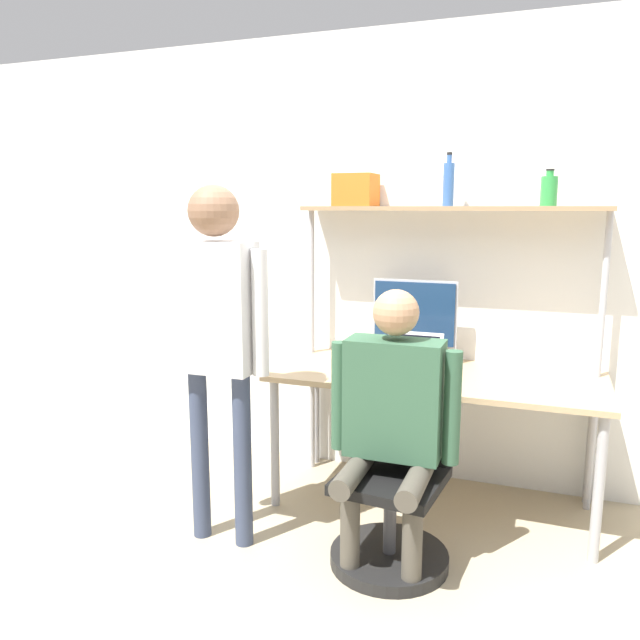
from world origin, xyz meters
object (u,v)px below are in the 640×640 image
at_px(laptop, 412,366).
at_px(bottle_green, 549,190).
at_px(office_chair, 393,507).
at_px(person_seated, 392,409).
at_px(cell_phone, 453,381).
at_px(storage_box, 356,190).
at_px(person_standing, 217,319).
at_px(monitor, 414,318).
at_px(bottle_blue, 449,183).

bearing_deg(laptop, bottle_green, 30.14).
height_order(office_chair, person_seated, person_seated).
xyz_separation_m(cell_phone, person_seated, (-0.19, -0.54, -0.00)).
relative_size(bottle_green, storage_box, 0.84).
xyz_separation_m(person_seated, person_standing, (-0.85, -0.07, 0.37)).
height_order(monitor, person_standing, person_standing).
bearing_deg(office_chair, bottle_blue, 85.66).
relative_size(person_seated, storage_box, 5.68).
bearing_deg(cell_phone, person_seated, -109.52).
distance_m(person_seated, person_standing, 0.93).
relative_size(bottle_green, bottle_blue, 0.66).
bearing_deg(cell_phone, laptop, 175.00).
bearing_deg(bottle_green, office_chair, -124.06).
relative_size(office_chair, person_standing, 0.51).
bearing_deg(person_seated, storage_box, 116.77).
xyz_separation_m(person_standing, bottle_green, (1.45, 1.00, 0.62)).
relative_size(cell_phone, bottle_green, 0.78).
height_order(office_chair, storage_box, storage_box).
relative_size(monitor, storage_box, 2.15).
distance_m(laptop, storage_box, 1.10).
xyz_separation_m(cell_phone, bottle_green, (0.41, 0.39, 0.98)).
relative_size(monitor, laptop, 1.63).
bearing_deg(office_chair, bottle_green, 55.94).
height_order(monitor, laptop, monitor).
bearing_deg(bottle_blue, bottle_green, 0.00).
bearing_deg(cell_phone, bottle_green, 43.42).
bearing_deg(person_seated, bottle_blue, 85.62).
xyz_separation_m(laptop, storage_box, (-0.44, 0.37, 0.94)).
bearing_deg(person_seated, monitor, 96.16).
bearing_deg(storage_box, monitor, -1.44).
height_order(cell_phone, storage_box, storage_box).
distance_m(bottle_green, storage_box, 1.07).
distance_m(monitor, office_chair, 1.16).
xyz_separation_m(office_chair, bottle_green, (0.60, 0.88, 1.48)).
height_order(laptop, bottle_blue, bottle_blue).
xyz_separation_m(cell_phone, storage_box, (-0.66, 0.39, 1.00)).
relative_size(office_chair, person_seated, 0.68).
xyz_separation_m(person_standing, bottle_blue, (0.92, 1.00, 0.66)).
distance_m(laptop, bottle_green, 1.18).
relative_size(monitor, bottle_green, 2.57).
bearing_deg(monitor, storage_box, 178.56).
bearing_deg(bottle_blue, person_seated, -94.38).
relative_size(laptop, cell_phone, 2.03).
height_order(monitor, bottle_blue, bottle_blue).
height_order(cell_phone, person_seated, person_seated).
distance_m(cell_phone, person_seated, 0.57).
xyz_separation_m(cell_phone, person_standing, (-1.04, -0.61, 0.37)).
bearing_deg(cell_phone, bottle_blue, 107.34).
height_order(cell_phone, office_chair, office_chair).
distance_m(office_chair, bottle_green, 1.83).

